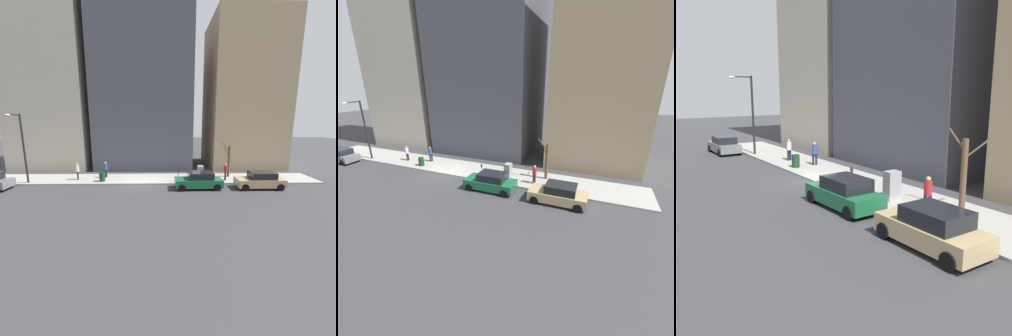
{
  "view_description": "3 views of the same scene",
  "coord_description": "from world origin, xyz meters",
  "views": [
    {
      "loc": [
        -20.72,
        -2.41,
        6.11
      ],
      "look_at": [
        1.16,
        -2.83,
        1.4
      ],
      "focal_mm": 24.0,
      "sensor_mm": 36.0,
      "label": 1
    },
    {
      "loc": [
        -16.36,
        -13.3,
        8.4
      ],
      "look_at": [
        0.84,
        -6.09,
        1.32
      ],
      "focal_mm": 24.0,
      "sensor_mm": 36.0,
      "label": 2
    },
    {
      "loc": [
        -10.68,
        -19.7,
        5.47
      ],
      "look_at": [
        1.41,
        -1.67,
        0.96
      ],
      "focal_mm": 40.0,
      "sensor_mm": 36.0,
      "label": 3
    }
  ],
  "objects": [
    {
      "name": "ground_plane",
      "position": [
        0.0,
        0.0,
        0.0
      ],
      "size": [
        120.0,
        120.0,
        0.0
      ],
      "primitive_type": "plane",
      "color": "#38383A"
    },
    {
      "name": "sidewalk",
      "position": [
        2.0,
        0.0,
        0.07
      ],
      "size": [
        4.0,
        36.0,
        0.15
      ],
      "primitive_type": "cube",
      "color": "#9E9B93",
      "rests_on": "ground"
    },
    {
      "name": "parked_car_tan",
      "position": [
        -1.22,
        -11.15,
        0.74
      ],
      "size": [
        1.93,
        4.21,
        1.52
      ],
      "rotation": [
        0.0,
        0.0,
        -0.0
      ],
      "color": "tan",
      "rests_on": "ground"
    },
    {
      "name": "parked_car_green",
      "position": [
        -1.18,
        -5.58,
        0.74
      ],
      "size": [
        2.0,
        4.24,
        1.52
      ],
      "rotation": [
        0.0,
        0.0,
        0.02
      ],
      "color": "#196038",
      "rests_on": "ground"
    },
    {
      "name": "parked_car_grey",
      "position": [
        -1.25,
        13.38,
        0.74
      ],
      "size": [
        1.93,
        4.2,
        1.52
      ],
      "rotation": [
        0.0,
        0.0,
        0.0
      ],
      "color": "slate",
      "rests_on": "ground"
    },
    {
      "name": "parking_meter",
      "position": [
        0.45,
        -3.84,
        0.98
      ],
      "size": [
        0.14,
        0.1,
        1.35
      ],
      "color": "slate",
      "rests_on": "sidewalk"
    },
    {
      "name": "utility_box",
      "position": [
        1.3,
        -6.11,
        0.85
      ],
      "size": [
        0.83,
        0.61,
        1.43
      ],
      "color": "#A8A399",
      "rests_on": "sidewalk"
    },
    {
      "name": "streetlamp",
      "position": [
        0.28,
        10.75,
        4.02
      ],
      "size": [
        1.97,
        0.32,
        6.5
      ],
      "color": "black",
      "rests_on": "sidewalk"
    },
    {
      "name": "bare_tree",
      "position": [
        2.62,
        -9.32,
        1.9
      ],
      "size": [
        1.13,
        1.44,
        3.69
      ],
      "color": "brown",
      "rests_on": "sidewalk"
    },
    {
      "name": "trash_bin",
      "position": [
        0.9,
        3.69,
        0.6
      ],
      "size": [
        0.56,
        0.56,
        0.9
      ],
      "primitive_type": "cylinder",
      "color": "#14381E",
      "rests_on": "sidewalk"
    },
    {
      "name": "pedestrian_near_meter",
      "position": [
        1.18,
        -8.62,
        1.09
      ],
      "size": [
        0.39,
        0.36,
        1.66
      ],
      "rotation": [
        0.0,
        0.0,
        2.93
      ],
      "color": "#1E1E2D",
      "rests_on": "sidewalk"
    },
    {
      "name": "pedestrian_midblock",
      "position": [
        2.45,
        3.7,
        1.09
      ],
      "size": [
        0.4,
        0.36,
        1.66
      ],
      "rotation": [
        0.0,
        0.0,
        6.1
      ],
      "color": "#1E1E2D",
      "rests_on": "sidewalk"
    },
    {
      "name": "pedestrian_far_corner",
      "position": [
        1.69,
        6.38,
        1.09
      ],
      "size": [
        0.38,
        0.36,
        1.66
      ],
      "rotation": [
        0.0,
        0.0,
        3.53
      ],
      "color": "#1E1E2D",
      "rests_on": "sidewalk"
    },
    {
      "name": "office_tower_left",
      "position": [
        10.08,
        -12.94,
        9.15
      ],
      "size": [
        9.17,
        9.17,
        18.29
      ],
      "primitive_type": "cube",
      "color": "tan",
      "rests_on": "ground"
    },
    {
      "name": "office_block_center",
      "position": [
        11.44,
        0.08,
        14.69
      ],
      "size": [
        11.88,
        11.88,
        29.39
      ],
      "primitive_type": "cube",
      "color": "#4C4C56",
      "rests_on": "ground"
    },
    {
      "name": "office_tower_right",
      "position": [
        10.19,
        11.56,
        13.99
      ],
      "size": [
        9.38,
        9.38,
        27.98
      ],
      "primitive_type": "cube",
      "color": "#BCB29E",
      "rests_on": "ground"
    }
  ]
}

